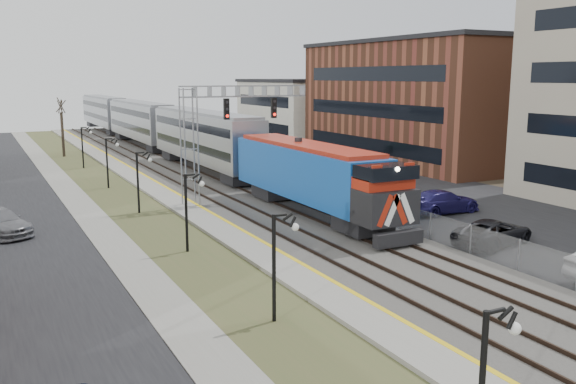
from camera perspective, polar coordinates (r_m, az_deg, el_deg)
street_west at (r=46.48m, az=-24.83°, el=-1.05°), size 7.00×120.00×0.04m
sidewalk at (r=46.84m, az=-19.34°, el=-0.55°), size 2.00×120.00×0.08m
grass_median at (r=47.32m, az=-15.75°, el=-0.25°), size 4.00×120.00×0.06m
platform at (r=47.96m, az=-12.25°, el=0.17°), size 2.00×120.00×0.24m
ballast_bed at (r=49.46m, az=-6.65°, el=0.63°), size 8.00×120.00×0.20m
parking_lot at (r=54.77m, az=5.18°, el=1.56°), size 16.00×120.00×0.04m
platform_edge at (r=48.17m, az=-11.24°, el=0.40°), size 0.24×120.00×0.01m
track_near at (r=48.77m, az=-8.85°, el=0.64°), size 1.58×120.00×0.15m
track_far at (r=49.96m, az=-5.05°, el=0.97°), size 1.58×120.00×0.15m
train at (r=70.97m, az=-12.05°, el=5.82°), size 3.00×85.85×5.33m
signal_gantry at (r=41.28m, az=-6.99°, el=6.31°), size 9.00×1.07×8.15m
lampposts at (r=31.02m, az=-9.66°, el=-1.92°), size 0.14×62.14×4.00m
fence at (r=50.94m, az=-2.24°, el=1.79°), size 0.04×120.00×1.60m
buildings_east at (r=60.03m, az=18.78°, el=7.88°), size 16.00×76.00×15.00m
car_lot_c at (r=33.67m, az=18.65°, el=-3.65°), size 5.27×3.25×1.36m
car_lot_d at (r=40.55m, az=14.27°, el=-0.93°), size 5.17×2.13×1.50m
car_lot_e at (r=43.20m, az=6.48°, el=-0.06°), size 4.19×2.35×1.34m
car_lot_f at (r=52.64m, az=0.99°, el=2.03°), size 4.81×2.68×1.50m
car_lot_g at (r=63.78m, az=-4.37°, el=3.55°), size 4.82×3.02×1.53m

